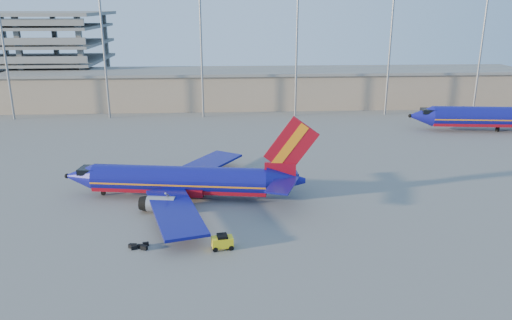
{
  "coord_description": "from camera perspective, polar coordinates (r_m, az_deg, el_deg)",
  "views": [
    {
      "loc": [
        0.11,
        -60.4,
        23.49
      ],
      "look_at": [
        3.77,
        1.38,
        4.0
      ],
      "focal_mm": 35.0,
      "sensor_mm": 36.0,
      "label": 1
    }
  ],
  "objects": [
    {
      "name": "ground",
      "position": [
        64.81,
        -3.26,
        -3.8
      ],
      "size": [
        220.0,
        220.0,
        0.0
      ],
      "primitive_type": "plane",
      "color": "slate",
      "rests_on": "ground"
    },
    {
      "name": "terminal_building",
      "position": [
        120.35,
        1.38,
        8.31
      ],
      "size": [
        122.0,
        16.0,
        8.5
      ],
      "color": "gray",
      "rests_on": "ground"
    },
    {
      "name": "light_mast_row",
      "position": [
        106.68,
        -0.78,
        14.29
      ],
      "size": [
        101.6,
        1.6,
        28.65
      ],
      "color": "gray",
      "rests_on": "ground"
    },
    {
      "name": "aircraft_main",
      "position": [
        62.96,
        -8.05,
        -2.35
      ],
      "size": [
        31.9,
        30.48,
        10.84
      ],
      "rotation": [
        0.0,
        0.0,
        -0.15
      ],
      "color": "navy",
      "rests_on": "ground"
    },
    {
      "name": "aircraft_second",
      "position": [
        106.33,
        26.52,
        4.45
      ],
      "size": [
        36.76,
        14.25,
        12.46
      ],
      "rotation": [
        0.0,
        0.0,
        -0.11
      ],
      "color": "navy",
      "rests_on": "ground"
    },
    {
      "name": "baggage_tug",
      "position": [
        50.49,
        -3.87,
        -9.27
      ],
      "size": [
        2.3,
        1.6,
        1.52
      ],
      "rotation": [
        0.0,
        0.0,
        0.16
      ],
      "color": "yellow",
      "rests_on": "ground"
    },
    {
      "name": "luggage_pile",
      "position": [
        52.07,
        -13.27,
        -9.58
      ],
      "size": [
        2.03,
        1.33,
        0.45
      ],
      "color": "black",
      "rests_on": "ground"
    }
  ]
}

